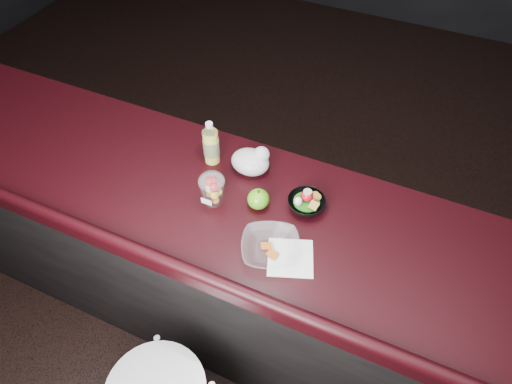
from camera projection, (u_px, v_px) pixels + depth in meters
ground at (213, 367)px, 2.38m from camera, size 8.00×8.00×0.00m
room_shell at (155, 58)px, 1.00m from camera, size 8.00×8.00×8.00m
counter at (235, 270)px, 2.17m from camera, size 4.06×0.71×1.02m
lemonade_bottle at (211, 145)px, 1.88m from camera, size 0.07×0.07×0.20m
fruit_cup at (212, 189)px, 1.74m from camera, size 0.10×0.10×0.14m
green_apple at (258, 199)px, 1.75m from camera, size 0.09×0.09×0.09m
plastic_bag at (252, 161)px, 1.86m from camera, size 0.16×0.13×0.12m
snack_bowl at (306, 203)px, 1.75m from camera, size 0.15×0.15×0.08m
takeout_bowl at (270, 248)px, 1.61m from camera, size 0.27×0.27×0.05m
paper_napkin at (290, 258)px, 1.61m from camera, size 0.21×0.21×0.00m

